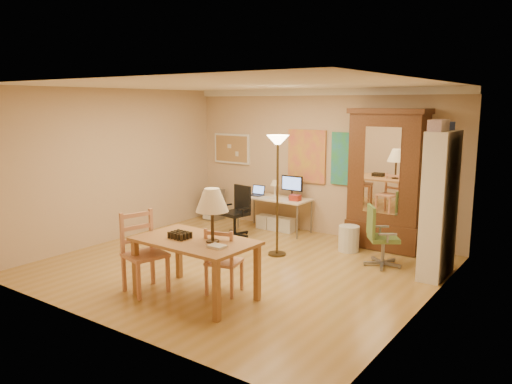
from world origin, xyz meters
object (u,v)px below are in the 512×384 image
Objects in this scene: computer_desk at (276,210)px; office_chair_black at (236,223)px; office_chair_green at (381,250)px; armoire at (387,189)px; dining_table at (201,229)px; bookshelf at (439,205)px.

computer_desk is 1.52× the size of office_chair_black.
armoire reaches higher than office_chair_green.
computer_desk is at bearing -177.72° from armoire.
armoire reaches higher than computer_desk.
armoire is (-0.31, 0.97, 0.78)m from office_chair_green.
dining_table is 2.96m from office_chair_green.
office_chair_green is at bearing -19.71° from computer_desk.
dining_table is at bearing -106.77° from armoire.
office_chair_black is (-0.37, -0.79, -0.15)m from computer_desk.
dining_table is 3.63m from computer_desk.
computer_desk is at bearing 160.29° from office_chair_green.
dining_table is 3.37m from bookshelf.
office_chair_black reaches higher than office_chair_green.
computer_desk is at bearing 165.58° from bookshelf.
dining_table reaches higher than office_chair_green.
computer_desk is 0.61× the size of armoire.
armoire reaches higher than dining_table.
armoire is at bearing 73.23° from dining_table.
office_chair_black is (-1.47, 2.63, -0.65)m from dining_table.
dining_table is 1.64× the size of office_chair_black.
armoire is (1.06, 3.51, 0.12)m from dining_table.
bookshelf is at bearing -0.76° from office_chair_black.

